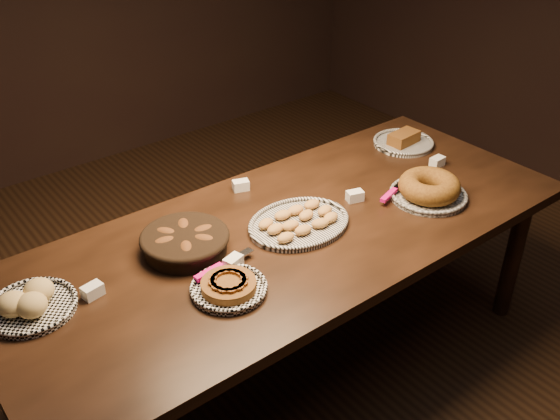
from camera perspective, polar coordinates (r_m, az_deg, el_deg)
ground at (r=2.97m, az=0.95°, el=-13.84°), size 5.00×5.00×0.00m
buffet_table at (r=2.54m, az=1.08°, el=-3.07°), size 2.40×1.00×0.75m
apple_tart_plate at (r=2.17m, az=-4.73°, el=-6.97°), size 0.32×0.28×0.05m
madeleine_platter at (r=2.50m, az=1.76°, el=-1.13°), size 0.43×0.35×0.05m
bundt_cake_plate at (r=2.75m, az=13.45°, el=1.88°), size 0.38×0.33×0.10m
croissant_basket at (r=2.36m, az=-8.68°, el=-2.77°), size 0.34×0.34×0.08m
bread_roll_plate at (r=2.23m, az=-21.91°, el=-7.92°), size 0.30×0.30×0.09m
loaf_plate at (r=3.21m, az=11.22°, el=6.18°), size 0.30×0.30×0.07m
tent_cards at (r=2.55m, az=0.37°, el=-0.31°), size 1.75×0.51×0.04m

